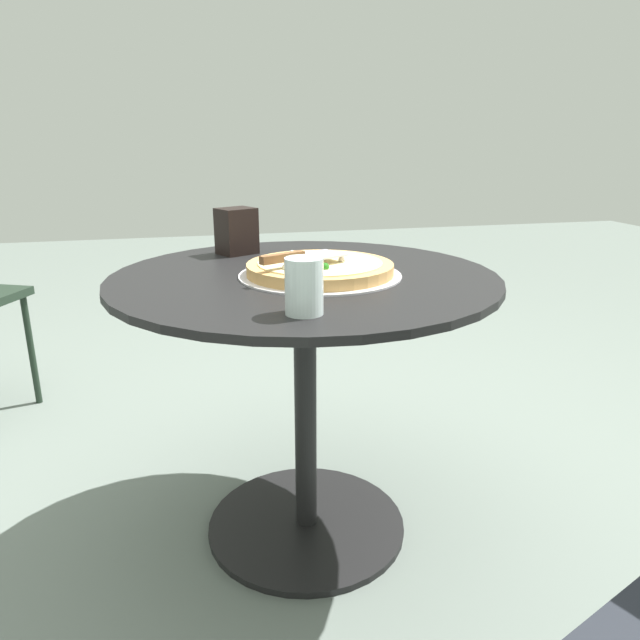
{
  "coord_description": "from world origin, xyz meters",
  "views": [
    {
      "loc": [
        -1.3,
        0.27,
        1.0
      ],
      "look_at": [
        -0.03,
        -0.03,
        0.59
      ],
      "focal_mm": 32.61,
      "sensor_mm": 36.0,
      "label": 1
    }
  ],
  "objects_px": {
    "pizza_server": "(301,256)",
    "pizza_on_tray": "(320,269)",
    "napkin_dispenser": "(237,231)",
    "drinking_cup": "(304,286)",
    "patio_table": "(305,352)"
  },
  "relations": [
    {
      "from": "pizza_server",
      "to": "pizza_on_tray",
      "type": "bearing_deg",
      "value": -60.35
    },
    {
      "from": "pizza_server",
      "to": "napkin_dispenser",
      "type": "bearing_deg",
      "value": 17.56
    },
    {
      "from": "drinking_cup",
      "to": "napkin_dispenser",
      "type": "xyz_separation_m",
      "value": [
        0.6,
        0.06,
        0.01
      ]
    },
    {
      "from": "pizza_on_tray",
      "to": "pizza_server",
      "type": "relative_size",
      "value": 1.79
    },
    {
      "from": "drinking_cup",
      "to": "napkin_dispenser",
      "type": "relative_size",
      "value": 0.83
    },
    {
      "from": "pizza_server",
      "to": "napkin_dispenser",
      "type": "xyz_separation_m",
      "value": [
        0.34,
        0.11,
        0.01
      ]
    },
    {
      "from": "patio_table",
      "to": "drinking_cup",
      "type": "distance_m",
      "value": 0.4
    },
    {
      "from": "patio_table",
      "to": "pizza_server",
      "type": "xyz_separation_m",
      "value": [
        -0.06,
        0.02,
        0.25
      ]
    },
    {
      "from": "napkin_dispenser",
      "to": "pizza_server",
      "type": "bearing_deg",
      "value": -99.26
    },
    {
      "from": "drinking_cup",
      "to": "napkin_dispenser",
      "type": "distance_m",
      "value": 0.6
    },
    {
      "from": "pizza_on_tray",
      "to": "drinking_cup",
      "type": "bearing_deg",
      "value": 161.23
    },
    {
      "from": "patio_table",
      "to": "drinking_cup",
      "type": "xyz_separation_m",
      "value": [
        -0.31,
        0.07,
        0.25
      ]
    },
    {
      "from": "patio_table",
      "to": "napkin_dispenser",
      "type": "bearing_deg",
      "value": 24.09
    },
    {
      "from": "napkin_dispenser",
      "to": "pizza_on_tray",
      "type": "bearing_deg",
      "value": -89.9
    },
    {
      "from": "pizza_server",
      "to": "drinking_cup",
      "type": "xyz_separation_m",
      "value": [
        -0.26,
        0.05,
        -0.0
      ]
    }
  ]
}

